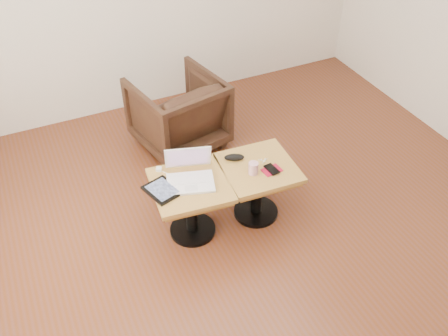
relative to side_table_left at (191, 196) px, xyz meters
name	(u,v)px	position (x,y,z in m)	size (l,w,h in m)	color
room_shell	(269,86)	(0.41, -0.32, 0.98)	(4.52, 4.52, 2.71)	#5F2E15
side_table_left	(191,196)	(0.00, 0.00, 0.00)	(0.59, 0.59, 0.49)	black
side_table_right	(258,178)	(0.53, -0.03, 0.00)	(0.57, 0.57, 0.49)	black
laptop	(190,174)	(0.02, 0.04, 0.17)	(0.41, 0.39, 0.23)	white
tablet	(162,190)	(-0.21, 0.01, 0.13)	(0.26, 0.29, 0.02)	black
charging_adapter	(159,169)	(-0.15, 0.23, 0.13)	(0.04, 0.04, 0.02)	white
glasses_case	(234,157)	(0.40, 0.11, 0.15)	(0.15, 0.07, 0.05)	black
striped_cup	(253,168)	(0.46, -0.09, 0.17)	(0.07, 0.07, 0.09)	#BA4968
earbuds_tangle	(263,160)	(0.60, 0.01, 0.13)	(0.06, 0.04, 0.01)	white
phone_on_sleeve	(272,170)	(0.60, -0.12, 0.13)	(0.15, 0.13, 0.02)	maroon
armchair	(178,113)	(0.32, 1.11, -0.03)	(0.72, 0.75, 0.68)	black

